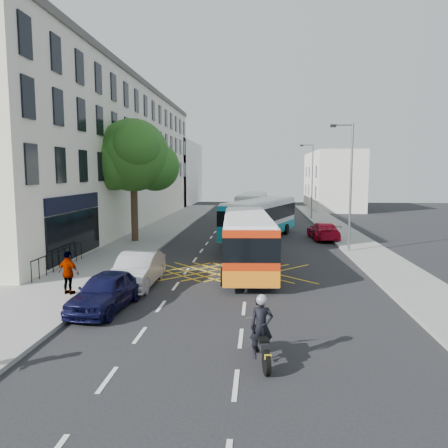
% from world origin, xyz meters
% --- Properties ---
extents(ground, '(120.00, 120.00, 0.00)m').
position_xyz_m(ground, '(0.00, 0.00, 0.00)').
color(ground, black).
rests_on(ground, ground).
extents(pavement_left, '(5.00, 70.00, 0.15)m').
position_xyz_m(pavement_left, '(-8.50, 15.00, 0.07)').
color(pavement_left, gray).
rests_on(pavement_left, ground).
extents(pavement_right, '(3.00, 70.00, 0.15)m').
position_xyz_m(pavement_right, '(7.50, 15.00, 0.07)').
color(pavement_right, gray).
rests_on(pavement_right, ground).
extents(terrace_main, '(8.30, 45.00, 13.50)m').
position_xyz_m(terrace_main, '(-14.00, 24.49, 6.76)').
color(terrace_main, '#ECE3C5').
rests_on(terrace_main, ground).
extents(terrace_far, '(8.00, 20.00, 10.00)m').
position_xyz_m(terrace_far, '(-14.00, 55.00, 5.00)').
color(terrace_far, silver).
rests_on(terrace_far, ground).
extents(building_right, '(6.00, 18.00, 8.00)m').
position_xyz_m(building_right, '(11.00, 48.00, 4.00)').
color(building_right, silver).
rests_on(building_right, ground).
extents(street_tree, '(6.30, 5.70, 8.80)m').
position_xyz_m(street_tree, '(-8.51, 14.97, 6.29)').
color(street_tree, '#382619').
rests_on(street_tree, pavement_left).
extents(lamp_near, '(1.45, 0.15, 8.00)m').
position_xyz_m(lamp_near, '(6.20, 12.00, 4.62)').
color(lamp_near, slate).
rests_on(lamp_near, pavement_right).
extents(lamp_far, '(1.45, 0.15, 8.00)m').
position_xyz_m(lamp_far, '(6.20, 32.00, 4.62)').
color(lamp_far, slate).
rests_on(lamp_far, pavement_right).
extents(railings, '(0.08, 5.60, 1.14)m').
position_xyz_m(railings, '(-9.70, 5.30, 0.72)').
color(railings, black).
rests_on(railings, pavement_left).
extents(bus_near, '(3.07, 10.55, 2.93)m').
position_xyz_m(bus_near, '(-0.08, 6.81, 1.54)').
color(bus_near, silver).
rests_on(bus_near, ground).
extents(bus_mid, '(6.00, 10.93, 3.01)m').
position_xyz_m(bus_mid, '(0.69, 17.83, 1.59)').
color(bus_mid, silver).
rests_on(bus_mid, ground).
extents(bus_far, '(3.24, 10.77, 2.98)m').
position_xyz_m(bus_far, '(-0.10, 28.93, 1.57)').
color(bus_far, silver).
rests_on(bus_far, ground).
extents(motorbike, '(0.76, 2.13, 1.91)m').
position_xyz_m(motorbike, '(0.61, -4.71, 0.90)').
color(motorbike, black).
rests_on(motorbike, ground).
extents(parked_car_blue, '(2.08, 4.29, 1.41)m').
position_xyz_m(parked_car_blue, '(-5.17, -0.52, 0.71)').
color(parked_car_blue, black).
rests_on(parked_car_blue, ground).
extents(parked_car_silver, '(1.61, 4.60, 1.52)m').
position_xyz_m(parked_car_silver, '(-4.90, 2.85, 0.76)').
color(parked_car_silver, '#96989D').
rests_on(parked_car_silver, ground).
extents(red_hatchback, '(2.18, 4.78, 1.35)m').
position_xyz_m(red_hatchback, '(5.50, 17.58, 0.68)').
color(red_hatchback, '#AF0720').
rests_on(red_hatchback, ground).
extents(distant_car_grey, '(3.05, 5.40, 1.42)m').
position_xyz_m(distant_car_grey, '(0.39, 40.96, 0.71)').
color(distant_car_grey, '#3C3D43').
rests_on(distant_car_grey, ground).
extents(distant_car_silver, '(1.92, 3.98, 1.31)m').
position_xyz_m(distant_car_silver, '(2.86, 40.70, 0.65)').
color(distant_car_silver, '#B2B5BB').
rests_on(distant_car_silver, ground).
extents(distant_car_dark, '(1.86, 4.14, 1.32)m').
position_xyz_m(distant_car_dark, '(2.60, 45.54, 0.66)').
color(distant_car_dark, black).
rests_on(distant_car_dark, ground).
extents(pedestrian_far, '(1.13, 0.75, 1.78)m').
position_xyz_m(pedestrian_far, '(-7.22, 0.89, 1.04)').
color(pedestrian_far, gray).
rests_on(pedestrian_far, pavement_left).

